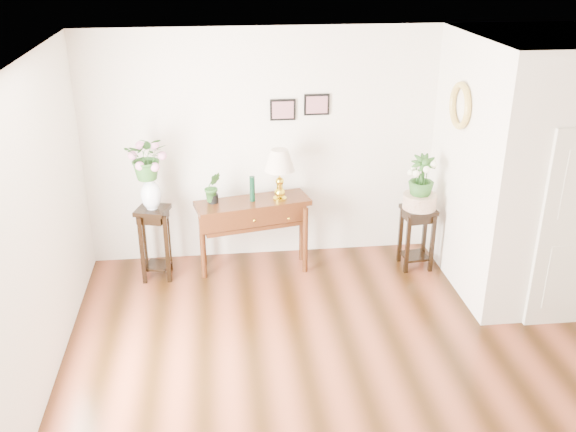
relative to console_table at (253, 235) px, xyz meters
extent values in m
cube|color=brown|center=(1.05, -2.34, -0.44)|extent=(6.00, 5.50, 0.02)
cube|color=white|center=(1.05, -2.34, 2.36)|extent=(6.00, 5.50, 0.02)
cube|color=white|center=(1.05, 0.41, 0.96)|extent=(6.00, 0.02, 2.80)
cube|color=white|center=(-1.95, -2.34, 0.96)|extent=(0.02, 5.50, 2.80)
cube|color=white|center=(3.15, -0.56, 0.96)|extent=(1.80, 1.95, 2.80)
cube|color=black|center=(0.40, 0.39, 1.41)|extent=(0.30, 0.02, 0.25)
cube|color=black|center=(0.80, 0.39, 1.46)|extent=(0.30, 0.02, 0.25)
torus|color=#DABC5A|center=(2.21, -0.44, 1.61)|extent=(0.07, 0.51, 0.51)
cube|color=#341C0C|center=(0.00, 0.00, 0.00)|extent=(1.39, 0.71, 0.88)
cube|color=gold|center=(0.32, 0.00, 0.79)|extent=(0.38, 0.38, 0.62)
cylinder|color=black|center=(0.00, 0.00, 0.61)|extent=(0.07, 0.07, 0.30)
imported|color=#26561F|center=(-0.45, 0.00, 0.62)|extent=(0.22, 0.20, 0.35)
cube|color=black|center=(-1.15, -0.07, 0.00)|extent=(0.42, 0.42, 0.88)
imported|color=#26561F|center=(-1.15, -0.07, 1.09)|extent=(0.50, 0.44, 0.51)
cube|color=black|center=(1.95, -0.17, -0.06)|extent=(0.40, 0.40, 0.77)
cylinder|color=beige|center=(1.95, -0.17, 0.41)|extent=(0.43, 0.43, 0.17)
imported|color=#26561F|center=(1.95, -0.17, 0.71)|extent=(0.34, 0.34, 0.53)
camera|label=1|loc=(-0.40, -6.90, 3.27)|focal=40.00mm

